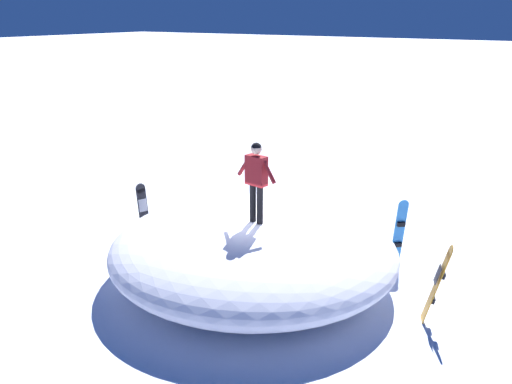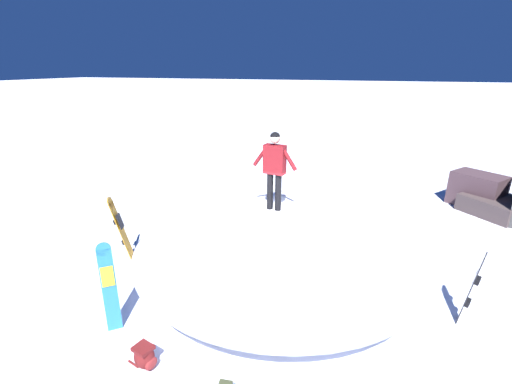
{
  "view_description": "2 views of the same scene",
  "coord_description": "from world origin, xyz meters",
  "px_view_note": "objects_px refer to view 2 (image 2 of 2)",
  "views": [
    {
      "loc": [
        -9.22,
        -6.11,
        5.92
      ],
      "look_at": [
        0.23,
        -0.1,
        2.06
      ],
      "focal_mm": 36.61,
      "sensor_mm": 36.0,
      "label": 1
    },
    {
      "loc": [
        6.85,
        1.55,
        4.7
      ],
      "look_at": [
        0.19,
        -0.72,
        2.17
      ],
      "focal_mm": 24.69,
      "sensor_mm": 36.0,
      "label": 2
    }
  ],
  "objects_px": {
    "snowboard_primary_upright": "(109,285)",
    "snowboard_secondary_upright": "(120,228)",
    "backpack_near": "(145,357)",
    "snowboard_tertiary_upright": "(472,287)",
    "snowboarder_standing": "(275,164)"
  },
  "relations": [
    {
      "from": "snowboard_secondary_upright",
      "to": "backpack_near",
      "type": "distance_m",
      "value": 3.87
    },
    {
      "from": "snowboard_primary_upright",
      "to": "snowboard_tertiary_upright",
      "type": "xyz_separation_m",
      "value": [
        -2.23,
        6.36,
        -0.08
      ]
    },
    {
      "from": "snowboarder_standing",
      "to": "snowboard_secondary_upright",
      "type": "xyz_separation_m",
      "value": [
        0.74,
        -3.77,
        -1.79
      ]
    },
    {
      "from": "snowboard_tertiary_upright",
      "to": "backpack_near",
      "type": "relative_size",
      "value": 2.8
    },
    {
      "from": "snowboard_secondary_upright",
      "to": "backpack_near",
      "type": "xyz_separation_m",
      "value": [
        2.78,
        2.61,
        -0.67
      ]
    },
    {
      "from": "snowboard_primary_upright",
      "to": "snowboard_tertiary_upright",
      "type": "height_order",
      "value": "snowboard_primary_upright"
    },
    {
      "from": "snowboard_tertiary_upright",
      "to": "backpack_near",
      "type": "distance_m",
      "value": 5.98
    },
    {
      "from": "snowboard_tertiary_upright",
      "to": "snowboard_primary_upright",
      "type": "bearing_deg",
      "value": -70.71
    },
    {
      "from": "snowboard_primary_upright",
      "to": "backpack_near",
      "type": "height_order",
      "value": "snowboard_primary_upright"
    },
    {
      "from": "snowboard_tertiary_upright",
      "to": "snowboard_secondary_upright",
      "type": "bearing_deg",
      "value": -89.17
    },
    {
      "from": "snowboarder_standing",
      "to": "backpack_near",
      "type": "relative_size",
      "value": 3.14
    },
    {
      "from": "snowboard_primary_upright",
      "to": "snowboard_secondary_upright",
      "type": "xyz_separation_m",
      "value": [
        -2.11,
        -1.45,
        -0.01
      ]
    },
    {
      "from": "snowboarder_standing",
      "to": "snowboard_tertiary_upright",
      "type": "bearing_deg",
      "value": 81.18
    },
    {
      "from": "snowboarder_standing",
      "to": "snowboard_tertiary_upright",
      "type": "height_order",
      "value": "snowboarder_standing"
    },
    {
      "from": "snowboard_primary_upright",
      "to": "snowboard_secondary_upright",
      "type": "height_order",
      "value": "snowboard_primary_upright"
    }
  ]
}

